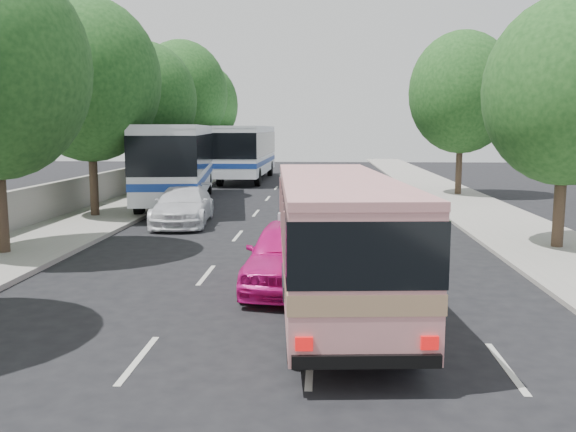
# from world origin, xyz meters

# --- Properties ---
(ground) EXTENTS (120.00, 120.00, 0.00)m
(ground) POSITION_xyz_m (0.00, 0.00, 0.00)
(ground) COLOR black
(ground) RESTS_ON ground
(sidewalk_left) EXTENTS (4.00, 90.00, 0.15)m
(sidewalk_left) POSITION_xyz_m (-8.50, 20.00, 0.07)
(sidewalk_left) COLOR #9E998E
(sidewalk_left) RESTS_ON ground
(sidewalk_right) EXTENTS (4.00, 90.00, 0.12)m
(sidewalk_right) POSITION_xyz_m (8.50, 20.00, 0.06)
(sidewalk_right) COLOR #9E998E
(sidewalk_right) RESTS_ON ground
(low_wall) EXTENTS (0.30, 90.00, 1.50)m
(low_wall) POSITION_xyz_m (-10.30, 20.00, 0.90)
(low_wall) COLOR #9E998E
(low_wall) RESTS_ON sidewalk_left
(tree_left_c) EXTENTS (6.00, 6.00, 9.35)m
(tree_left_c) POSITION_xyz_m (-8.62, 13.94, 6.12)
(tree_left_c) COLOR #38281E
(tree_left_c) RESTS_ON ground
(tree_left_d) EXTENTS (5.52, 5.52, 8.60)m
(tree_left_d) POSITION_xyz_m (-8.52, 21.94, 5.63)
(tree_left_d) COLOR #38281E
(tree_left_d) RESTS_ON ground
(tree_left_e) EXTENTS (6.30, 6.30, 9.82)m
(tree_left_e) POSITION_xyz_m (-8.42, 29.94, 6.43)
(tree_left_e) COLOR #38281E
(tree_left_e) RESTS_ON ground
(tree_left_f) EXTENTS (5.88, 5.88, 9.16)m
(tree_left_f) POSITION_xyz_m (-8.62, 37.94, 6.00)
(tree_left_f) COLOR #38281E
(tree_left_f) RESTS_ON ground
(tree_right_near) EXTENTS (5.10, 5.10, 7.95)m
(tree_right_near) POSITION_xyz_m (8.78, 7.94, 5.20)
(tree_right_near) COLOR #38281E
(tree_right_near) RESTS_ON ground
(tree_right_far) EXTENTS (6.00, 6.00, 9.35)m
(tree_right_far) POSITION_xyz_m (9.08, 23.94, 6.12)
(tree_right_far) COLOR #38281E
(tree_right_far) RESTS_ON ground
(pink_bus) EXTENTS (3.01, 9.13, 2.86)m
(pink_bus) POSITION_xyz_m (1.47, 1.15, 1.78)
(pink_bus) COLOR #CE8585
(pink_bus) RESTS_ON ground
(pink_taxi) EXTENTS (2.27, 4.95, 1.65)m
(pink_taxi) POSITION_xyz_m (0.38, 3.00, 0.82)
(pink_taxi) COLOR #DC1383
(pink_taxi) RESTS_ON ground
(white_pickup) EXTENTS (2.55, 5.43, 1.53)m
(white_pickup) POSITION_xyz_m (-4.50, 12.65, 0.77)
(white_pickup) COLOR silver
(white_pickup) RESTS_ON ground
(tour_coach_front) EXTENTS (4.68, 13.73, 4.03)m
(tour_coach_front) POSITION_xyz_m (-6.30, 19.47, 2.43)
(tour_coach_front) COLOR white
(tour_coach_front) RESTS_ON ground
(tour_coach_rear) EXTENTS (3.00, 13.55, 4.05)m
(tour_coach_rear) POSITION_xyz_m (-4.50, 34.02, 2.44)
(tour_coach_rear) COLOR white
(tour_coach_rear) RESTS_ON ground
(taxi_roof_sign) EXTENTS (0.56, 0.22, 0.18)m
(taxi_roof_sign) POSITION_xyz_m (0.38, 3.00, 1.74)
(taxi_roof_sign) COLOR silver
(taxi_roof_sign) RESTS_ON pink_taxi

